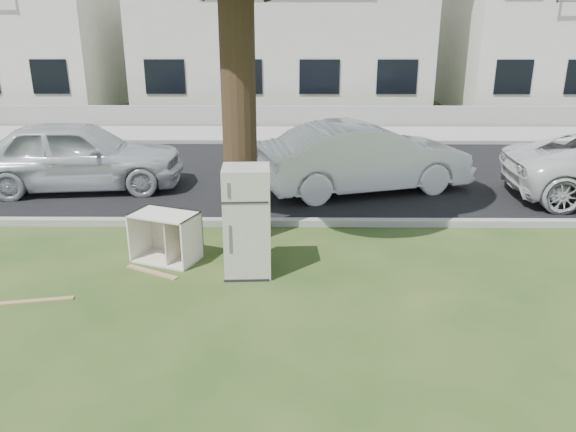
{
  "coord_description": "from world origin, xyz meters",
  "views": [
    {
      "loc": [
        0.44,
        -6.96,
        3.44
      ],
      "look_at": [
        0.37,
        0.6,
        0.82
      ],
      "focal_mm": 35.0,
      "sensor_mm": 36.0,
      "label": 1
    }
  ],
  "objects_px": {
    "cabinet": "(166,237)",
    "car_center": "(365,158)",
    "fridge": "(247,221)",
    "car_left": "(77,155)"
  },
  "relations": [
    {
      "from": "cabinet",
      "to": "car_left",
      "type": "distance_m",
      "value": 4.69
    },
    {
      "from": "cabinet",
      "to": "car_center",
      "type": "relative_size",
      "value": 0.21
    },
    {
      "from": "fridge",
      "to": "car_center",
      "type": "bearing_deg",
      "value": 59.52
    },
    {
      "from": "fridge",
      "to": "car_left",
      "type": "relative_size",
      "value": 0.36
    },
    {
      "from": "cabinet",
      "to": "car_center",
      "type": "height_order",
      "value": "car_center"
    },
    {
      "from": "fridge",
      "to": "car_center",
      "type": "xyz_separation_m",
      "value": [
        2.17,
        4.19,
        -0.06
      ]
    },
    {
      "from": "fridge",
      "to": "cabinet",
      "type": "bearing_deg",
      "value": 157.19
    },
    {
      "from": "cabinet",
      "to": "fridge",
      "type": "bearing_deg",
      "value": 1.68
    },
    {
      "from": "fridge",
      "to": "car_center",
      "type": "relative_size",
      "value": 0.35
    },
    {
      "from": "fridge",
      "to": "car_left",
      "type": "distance_m",
      "value": 5.84
    }
  ]
}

